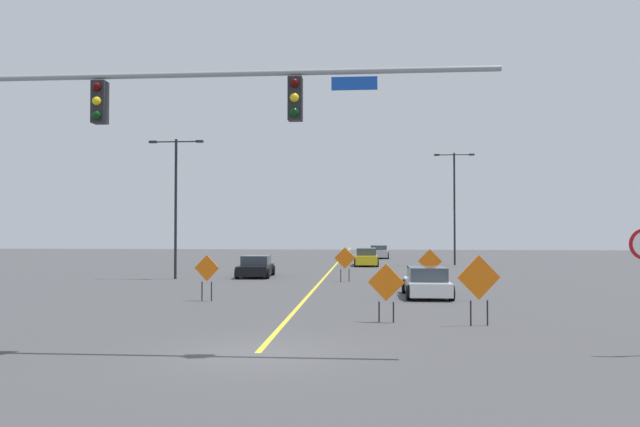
{
  "coord_description": "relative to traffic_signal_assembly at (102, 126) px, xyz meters",
  "views": [
    {
      "loc": [
        2.61,
        -14.27,
        2.96
      ],
      "look_at": [
        -1.16,
        34.16,
        4.26
      ],
      "focal_mm": 33.68,
      "sensor_mm": 36.0,
      "label": 1
    }
  ],
  "objects": [
    {
      "name": "ground",
      "position": [
        3.91,
        0.01,
        -5.51
      ],
      "size": [
        148.98,
        148.98,
        0.0
      ],
      "primitive_type": "plane",
      "color": "#444447"
    },
    {
      "name": "road_centre_stripe",
      "position": [
        3.91,
        41.4,
        -5.5
      ],
      "size": [
        0.16,
        82.77,
        0.01
      ],
      "color": "yellow",
      "rests_on": "ground"
    },
    {
      "name": "traffic_signal_assembly",
      "position": [
        0.0,
        0.0,
        0.0
      ],
      "size": [
        14.71,
        0.44,
        7.32
      ],
      "color": "gray",
      "rests_on": "ground"
    },
    {
      "name": "street_lamp_mid_right",
      "position": [
        -4.94,
        21.0,
        -0.56
      ],
      "size": [
        3.32,
        0.24,
        8.42
      ],
      "color": "black",
      "rests_on": "ground"
    },
    {
      "name": "street_lamp_far_right",
      "position": [
        13.84,
        36.44,
        -0.06
      ],
      "size": [
        3.33,
        0.24,
        9.37
      ],
      "color": "black",
      "rests_on": "ground"
    },
    {
      "name": "construction_sign_left_lane",
      "position": [
        9.97,
        4.58,
        -4.12
      ],
      "size": [
        1.36,
        0.31,
        2.17
      ],
      "color": "orange",
      "rests_on": "ground"
    },
    {
      "name": "construction_sign_median_far",
      "position": [
        5.28,
        19.81,
        -4.27
      ],
      "size": [
        1.21,
        0.16,
        1.95
      ],
      "color": "orange",
      "rests_on": "ground"
    },
    {
      "name": "construction_sign_right_shoulder",
      "position": [
        -0.11,
        10.24,
        -4.28
      ],
      "size": [
        1.09,
        0.21,
        1.91
      ],
      "color": "orange",
      "rests_on": "ground"
    },
    {
      "name": "construction_sign_right_lane",
      "position": [
        7.14,
        5.06,
        -4.34
      ],
      "size": [
        1.17,
        0.28,
        1.86
      ],
      "color": "orange",
      "rests_on": "ground"
    },
    {
      "name": "construction_sign_median_near",
      "position": [
        9.83,
        17.51,
        -4.29
      ],
      "size": [
        1.25,
        0.32,
        1.94
      ],
      "color": "orange",
      "rests_on": "ground"
    },
    {
      "name": "car_white_passing",
      "position": [
        9.16,
        12.5,
        -4.89
      ],
      "size": [
        2.0,
        4.11,
        1.32
      ],
      "color": "white",
      "rests_on": "ground"
    },
    {
      "name": "car_black_distant",
      "position": [
        -0.41,
        22.9,
        -4.89
      ],
      "size": [
        2.2,
        4.11,
        1.33
      ],
      "color": "black",
      "rests_on": "ground"
    },
    {
      "name": "car_silver_approaching",
      "position": [
        7.76,
        47.95,
        -4.86
      ],
      "size": [
        2.08,
        4.12,
        1.35
      ],
      "color": "#B7BABF",
      "rests_on": "ground"
    },
    {
      "name": "car_yellow_far",
      "position": [
        6.47,
        35.08,
        -4.83
      ],
      "size": [
        2.0,
        4.55,
        1.45
      ],
      "color": "gold",
      "rests_on": "ground"
    }
  ]
}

